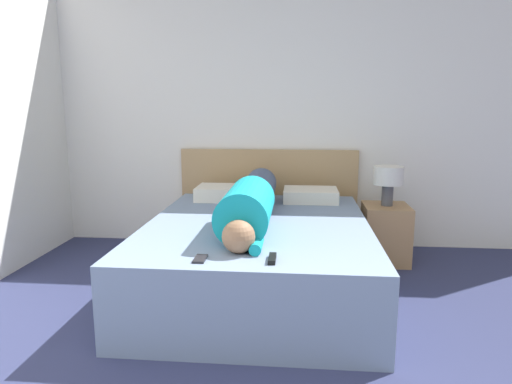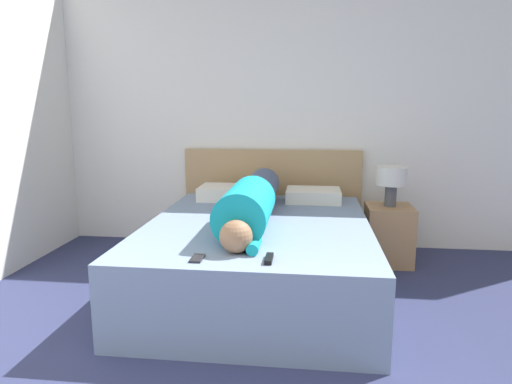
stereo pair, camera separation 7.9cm
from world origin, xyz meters
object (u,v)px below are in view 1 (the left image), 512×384
Objects in this scene: table_lamp at (388,178)px; nightstand at (385,234)px; person_lying at (252,202)px; cell_phone at (200,259)px; bed at (258,256)px; tv_remote at (272,259)px; pillow_second at (311,195)px; pillow_near_headboard at (225,193)px.

nightstand is at bearing 180.00° from table_lamp.
person_lying reaches higher than cell_phone.
bed is at bearing -145.37° from nightstand.
table_lamp reaches higher than tv_remote.
pillow_second is at bearing 175.27° from table_lamp.
pillow_near_headboard is at bearing 180.00° from pillow_second.
nightstand is at bearing -4.73° from pillow_second.
pillow_near_headboard reaches higher than pillow_second.
pillow_second reaches higher than tv_remote.
tv_remote is 0.39m from cell_phone.
cell_phone reaches higher than nightstand.
table_lamp is at bearing -4.73° from pillow_second.
cell_phone is at bearing -85.58° from pillow_near_headboard.
person_lying reaches higher than bed.
bed is 4.34× the size of pillow_second.
table_lamp is at bearing 50.82° from cell_phone.
pillow_near_headboard is (-1.42, 0.05, 0.33)m from nightstand.
pillow_second is at bearing 81.37° from tv_remote.
bed is 1.19× the size of person_lying.
pillow_near_headboard is at bearing 177.82° from table_lamp.
pillow_near_headboard is at bearing 94.42° from cell_phone.
person_lying is (-1.10, -0.73, 0.42)m from nightstand.
table_lamp is 0.72× the size of pillow_second.
pillow_second is 1.76m from cell_phone.
pillow_second is 3.15× the size of tv_remote.
cell_phone is (0.13, -1.64, -0.05)m from pillow_near_headboard.
nightstand is 1.49× the size of table_lamp.
bed is 0.92m from pillow_near_headboard.
bed is at bearing -64.77° from pillow_near_headboard.
table_lamp reaches higher than pillow_near_headboard.
nightstand is 1.38m from person_lying.
bed is at bearing -117.01° from pillow_second.
person_lying reaches higher than pillow_near_headboard.
pillow_near_headboard is at bearing 107.83° from tv_remote.
pillow_near_headboard is at bearing 112.35° from person_lying.
table_lamp is at bearing 34.63° from bed.
cell_phone is at bearing -102.72° from person_lying.
table_lamp is 0.68× the size of pillow_near_headboard.
person_lying reaches higher than nightstand.
cell_phone is (-0.64, -1.64, -0.05)m from pillow_second.
table_lamp reaches higher than cell_phone.
tv_remote is at bearing -72.17° from pillow_near_headboard.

